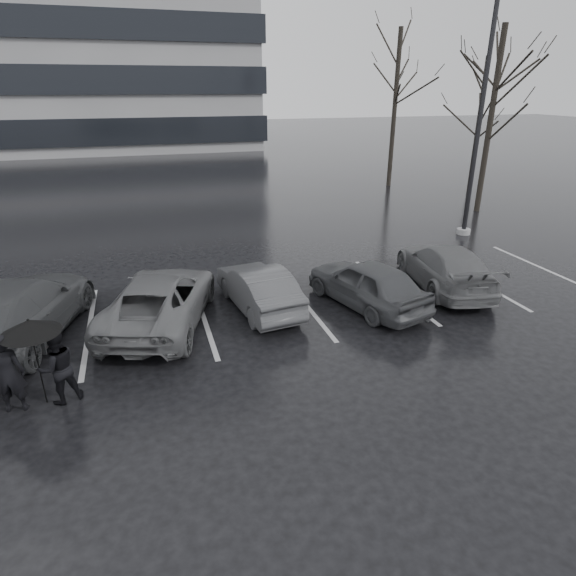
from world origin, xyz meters
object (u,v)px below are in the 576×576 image
Objects in this scene: car_main at (367,283)px; tree_ne at (478,127)px; pedestrian_right at (58,367)px; lamp_post at (480,117)px; car_west_c at (17,310)px; car_east at (445,266)px; tree_east at (490,123)px; car_west_b at (160,299)px; pedestrian_left at (8,373)px; tree_north at (394,111)px; car_west_a at (258,288)px.

tree_ne reaches higher than car_main.
pedestrian_right is 16.42m from lamp_post.
lamp_post is at bearing -175.54° from pedestrian_right.
car_west_c is 24.10m from tree_ne.
car_east is 7.16m from lamp_post.
tree_ne is (5.55, 7.19, -0.97)m from lamp_post.
lamp_post is 4.43m from tree_east.
car_main is 5.42m from car_west_b.
car_east is 11.38m from pedestrian_left.
tree_ne is 4.67m from tree_north.
lamp_post is (15.41, 4.39, 3.73)m from car_west_c.
pedestrian_left reaches higher than pedestrian_right.
tree_east reaches higher than pedestrian_left.
car_east is 2.77× the size of pedestrian_left.
tree_east is at bearing -122.01° from tree_ne.
tree_ne is (20.56, 14.58, 2.71)m from pedestrian_left.
tree_east is at bearing -155.47° from car_main.
car_main is 2.43× the size of pedestrian_left.
pedestrian_left is 0.20× the size of tree_east.
car_main is 0.54× the size of tree_ne.
lamp_post is (6.80, 5.10, 3.82)m from car_main.
tree_east is (15.23, 7.71, 3.36)m from car_west_b.
pedestrian_left is at bearing -153.78° from lamp_post.
pedestrian_right reaches higher than car_west_b.
tree_east is at bearing 46.29° from lamp_post.
car_main is 0.88× the size of car_east.
car_west_a is 0.37× the size of lamp_post.
lamp_post is at bearing -141.05° from car_west_b.
car_west_a is 0.70× the size of car_west_c.
car_west_b is at bearing -21.73° from car_main.
tree_east reaches higher than car_west_b.
tree_east reaches higher than car_west_a.
lamp_post reaches higher than pedestrian_left.
car_west_c is (-8.61, 0.71, 0.10)m from car_main.
tree_east is (3.05, 3.19, -0.47)m from lamp_post.
lamp_post is (9.64, 4.40, 3.88)m from car_west_a.
pedestrian_right reaches higher than car_main.
car_west_c is 16.45m from lamp_post.
pedestrian_right is at bearing -174.45° from pedestrian_left.
car_main is at bearing -139.90° from tree_east.
lamp_post is 1.15× the size of tree_north.
car_west_b is 0.58× the size of tree_east.
lamp_post reaches higher than tree_east.
car_east is (8.19, -0.01, -0.01)m from car_west_b.
car_west_c is at bearing -151.08° from tree_ne.
car_main reaches higher than car_west_b.
pedestrian_right is 24.16m from tree_north.
car_main is at bearing 158.63° from car_west_a.
car_west_b is at bearing -4.90° from car_west_a.
tree_north is (-1.00, 7.00, 0.25)m from tree_east.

